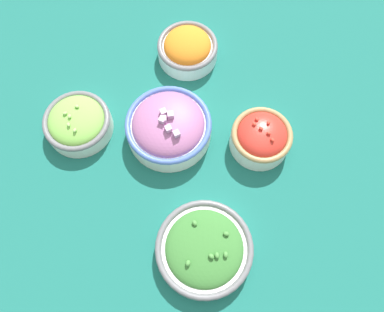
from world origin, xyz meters
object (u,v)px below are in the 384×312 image
(bowl_broccoli, at_px, (204,249))
(bowl_cherry_tomatoes, at_px, (261,137))
(bowl_red_onion, at_px, (168,127))
(bowl_carrots, at_px, (188,48))
(bowl_lettuce, at_px, (77,122))

(bowl_broccoli, bearing_deg, bowl_cherry_tomatoes, 114.50)
(bowl_red_onion, bearing_deg, bowl_carrots, 131.66)
(bowl_broccoli, bearing_deg, bowl_red_onion, 158.93)
(bowl_red_onion, distance_m, bowl_broccoli, 0.25)
(bowl_cherry_tomatoes, relative_size, bowl_lettuce, 0.89)
(bowl_red_onion, xyz_separation_m, bowl_carrots, (-0.13, 0.15, -0.01))
(bowl_cherry_tomatoes, distance_m, bowl_broccoli, 0.25)
(bowl_cherry_tomatoes, xyz_separation_m, bowl_broccoli, (0.10, -0.23, -0.01))
(bowl_broccoli, distance_m, bowl_carrots, 0.44)
(bowl_cherry_tomatoes, bearing_deg, bowl_carrots, 176.74)
(bowl_carrots, bearing_deg, bowl_cherry_tomatoes, -3.26)
(bowl_carrots, bearing_deg, bowl_red_onion, -48.34)
(bowl_red_onion, height_order, bowl_cherry_tomatoes, bowl_red_onion)
(bowl_red_onion, distance_m, bowl_carrots, 0.20)
(bowl_cherry_tomatoes, relative_size, bowl_broccoli, 0.68)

